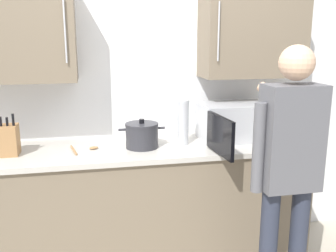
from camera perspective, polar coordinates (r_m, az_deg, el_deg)
back_wall_tiled at (r=2.98m, az=-4.33°, el=7.56°), size 4.04×0.44×2.61m
counter_unit at (r=2.92m, az=-3.15°, el=-11.88°), size 2.38×0.68×0.94m
microwave_oven at (r=2.92m, az=9.82°, el=0.60°), size 0.57×0.75×0.28m
stock_pot at (r=2.69m, az=-3.94°, el=-1.41°), size 0.33×0.23×0.21m
knife_block at (r=2.72m, az=-22.74°, el=-1.92°), size 0.11×0.15×0.28m
thermos_flask at (r=2.75m, az=2.27°, el=0.60°), size 0.09×0.09×0.33m
wooden_spoon at (r=2.70m, az=-12.50°, el=-3.38°), size 0.20×0.21×0.02m
person_figure at (r=2.35m, az=17.63°, el=-5.06°), size 0.44×0.54×1.66m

